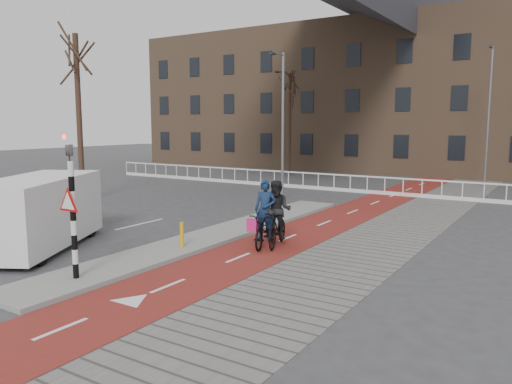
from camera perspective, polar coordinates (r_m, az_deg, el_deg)
The scene contains 16 objects.
ground at distance 14.10m, azimuth -11.82°, elevation -8.36°, with size 120.00×120.00×0.00m, color #38383A.
bike_lane at distance 21.59m, azimuth 10.01°, elevation -2.64°, with size 2.50×60.00×0.01m, color maroon.
sidewalk at distance 20.72m, azimuth 17.20°, elevation -3.32°, with size 3.00×60.00×0.01m, color slate.
curb_island at distance 17.48m, azimuth -4.33°, elevation -4.84°, with size 1.80×16.00×0.12m, color gray.
traffic_signal at distance 12.81m, azimuth -20.31°, elevation -1.20°, with size 0.80×0.80×3.68m.
bollard at distance 15.51m, azimuth -8.47°, elevation -4.85°, with size 0.12×0.12×0.78m, color #EAA30D.
cyclist_near at distance 15.83m, azimuth 1.05°, elevation -3.70°, with size 1.27×2.18×2.13m.
cyclist_far at distance 15.81m, azimuth 2.46°, elevation -3.14°, with size 1.07×2.06×2.11m.
van at distance 16.84m, azimuth -23.74°, elevation -2.10°, with size 4.33×5.57×2.24m.
railing at distance 30.57m, azimuth 3.73°, elevation 1.11°, with size 28.00×0.10×0.99m.
townhouse_row at distance 43.68m, azimuth 15.92°, elevation 12.72°, with size 46.00×10.00×15.90m.
tree_left at distance 26.49m, azimuth -19.56°, elevation 7.88°, with size 0.27×0.27×8.22m, color #311E16.
tree_mid at distance 38.39m, azimuth 3.84°, elevation 7.73°, with size 0.26×0.26×7.63m, color #311E16.
streetlight_near at distance 24.42m, azimuth 3.08°, elevation 7.18°, with size 0.12×0.12×7.22m, color slate.
streetlight_left at distance 36.64m, azimuth 3.15°, elevation 7.71°, with size 0.12×0.12×7.60m, color slate.
streetlight_right at distance 33.47m, azimuth 25.04°, elevation 7.67°, with size 0.12×0.12×8.41m, color slate.
Camera 1 is at (9.49, -9.68, 3.90)m, focal length 35.00 mm.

